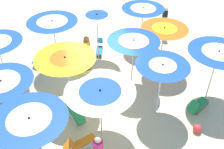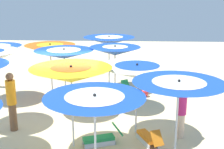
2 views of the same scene
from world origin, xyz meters
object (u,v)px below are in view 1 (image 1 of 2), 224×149
object	(u,v)px
beach_umbrella_11	(143,12)
lounger_4	(46,62)
lounger_0	(76,114)
lounger_3	(99,49)
beach_umbrella_5	(66,62)
beach_umbrella_0	(30,123)
beach_umbrella_10	(97,19)
beach_ball	(197,129)
beach_umbrella_4	(2,85)
lounger_2	(81,143)
beach_umbrella_2	(162,69)
beach_umbrella_7	(164,32)
beach_umbrella_1	(100,95)
beach_umbrella_9	(53,25)
lounger_1	(198,105)
beachgoer_2	(87,54)
beach_umbrella_3	(218,55)
beach_umbrella_6	(134,44)
beachgoer_1	(164,22)

from	to	relation	value
beach_umbrella_11	lounger_4	bearing A→B (deg)	-169.63
lounger_0	lounger_3	size ratio (longest dim) A/B	1.02
beach_umbrella_11	beach_umbrella_5	bearing A→B (deg)	-136.14
beach_umbrella_0	beach_umbrella_10	world-z (taller)	beach_umbrella_10
lounger_0	beach_ball	distance (m)	4.56
beach_umbrella_4	lounger_2	xyz separation A→B (m)	(2.33, -1.30, -1.87)
beach_umbrella_2	beach_umbrella_7	bearing A→B (deg)	69.21
beach_umbrella_1	beach_ball	distance (m)	3.94
beach_umbrella_4	lounger_0	world-z (taller)	beach_umbrella_4
beach_umbrella_9	beach_umbrella_7	bearing A→B (deg)	-12.38
lounger_1	lounger_0	bearing A→B (deg)	140.65
lounger_3	beachgoer_2	bearing A→B (deg)	-13.49
beach_umbrella_10	lounger_2	bearing A→B (deg)	-104.45
beach_umbrella_0	beach_umbrella_3	xyz separation A→B (m)	(6.66, 2.01, 0.10)
beach_umbrella_0	beach_umbrella_7	xyz separation A→B (m)	(5.41, 4.35, -0.08)
beach_umbrella_2	lounger_0	distance (m)	3.71
beach_umbrella_7	lounger_3	bearing A→B (deg)	143.69
lounger_1	beach_umbrella_1	bearing A→B (deg)	154.09
beach_umbrella_4	beach_umbrella_6	size ratio (longest dim) A/B	0.98
lounger_0	beach_ball	xyz separation A→B (m)	(4.31, -1.48, -0.04)
beach_umbrella_7	lounger_3	size ratio (longest dim) A/B	1.94
beach_umbrella_5	lounger_3	bearing A→B (deg)	64.68
beach_umbrella_3	beach_umbrella_10	distance (m)	5.43
beach_umbrella_4	beach_umbrella_7	world-z (taller)	beach_umbrella_4
lounger_1	beach_ball	distance (m)	1.20
beach_umbrella_5	beach_umbrella_10	world-z (taller)	beach_umbrella_10
beach_umbrella_1	beach_umbrella_10	bearing A→B (deg)	83.27
beach_umbrella_4	beach_umbrella_6	distance (m)	5.07
beach_umbrella_6	lounger_0	size ratio (longest dim) A/B	1.97
beach_umbrella_7	beachgoer_2	size ratio (longest dim) A/B	1.20
lounger_1	beachgoer_2	size ratio (longest dim) A/B	0.61
beach_umbrella_1	beach_umbrella_4	bearing A→B (deg)	163.01
beach_ball	beach_umbrella_6	bearing A→B (deg)	120.12
beach_umbrella_3	lounger_4	bearing A→B (deg)	151.40
beach_ball	beach_umbrella_9	bearing A→B (deg)	134.56
beach_umbrella_11	beachgoer_2	distance (m)	3.62
beach_umbrella_0	beachgoer_1	distance (m)	9.82
lounger_2	lounger_3	distance (m)	5.91
beach_umbrella_9	beach_umbrella_11	xyz separation A→B (m)	(4.39, 1.13, -0.27)
beach_umbrella_9	beach_umbrella_11	size ratio (longest dim) A/B	1.12
beach_umbrella_2	lounger_3	distance (m)	5.27
beach_umbrella_0	lounger_3	bearing A→B (deg)	66.06
beach_umbrella_2	beach_umbrella_3	distance (m)	2.31
lounger_4	beachgoer_1	world-z (taller)	beachgoer_1
beach_umbrella_3	beach_umbrella_5	size ratio (longest dim) A/B	1.01
beach_umbrella_2	beach_umbrella_11	size ratio (longest dim) A/B	1.06
beach_umbrella_10	beachgoer_2	bearing A→B (deg)	-124.47
beach_umbrella_11	beach_ball	world-z (taller)	beach_umbrella_11
beach_umbrella_5	beachgoer_2	world-z (taller)	beach_umbrella_5
beach_umbrella_1	beach_umbrella_2	distance (m)	2.42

